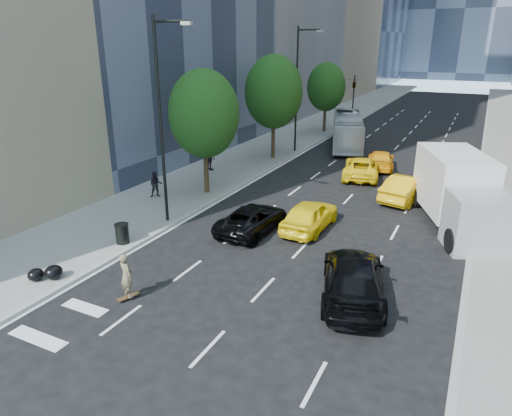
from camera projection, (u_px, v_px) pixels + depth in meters
The scene contains 22 objects.
ground at pixel (240, 284), 18.00m from camera, with size 160.00×160.00×0.00m, color black.
sidewalk_left at pixel (301, 133), 46.96m from camera, with size 6.00×120.00×0.15m, color slate.
sidewalk_right at pixel (509, 152), 39.04m from camera, with size 4.00×120.00×0.15m, color slate.
lamp_near at pixel (163, 112), 22.00m from camera, with size 2.13×0.22×10.00m.
lamp_far at pixel (299, 83), 37.14m from camera, with size 2.13×0.22×10.00m.
tree_near at pixel (204, 114), 26.86m from camera, with size 4.20×4.20×7.46m.
tree_mid at pixel (274, 92), 35.15m from camera, with size 4.50×4.50×7.99m.
tree_far at pixel (326, 87), 46.33m from camera, with size 3.90×3.90×6.92m.
traffic_signal at pixel (354, 85), 52.86m from camera, with size 2.48×0.53×5.20m.
skateboarder at pixel (127, 278), 16.66m from camera, with size 0.63×0.41×1.72m, color brown.
black_sedan_lincoln at pixel (252, 219), 22.81m from camera, with size 2.17×4.70×1.31m, color black.
black_sedan_mercedes at pixel (353, 278), 16.82m from camera, with size 2.23×5.48×1.59m, color black.
taxi_a at pixel (310, 215), 23.00m from camera, with size 1.79×4.45×1.52m, color yellow.
taxi_b at pixel (408, 188), 27.20m from camera, with size 1.67×4.78×1.58m, color #D59E0B.
taxi_c at pixel (362, 167), 31.87m from camera, with size 2.35×5.09×1.41m, color yellow.
taxi_d at pixel (381, 160), 34.12m from camera, with size 1.84×4.53×1.31m, color #FFAB0D.
city_bus at pixel (347, 130), 41.06m from camera, with size 2.45×10.48×2.92m, color silver.
box_truck at pixel (459, 192), 23.04m from camera, with size 5.34×8.04×3.63m.
pedestrian_a at pixel (156, 184), 27.34m from camera, with size 0.76×0.59×1.57m, color black.
pedestrian_b at pixel (210, 158), 33.00m from camera, with size 1.06×0.44×1.81m, color black.
trash_can at pixel (122, 234), 21.14m from camera, with size 0.60×0.60×0.90m, color black.
garbage_bags at pixel (46, 273), 17.96m from camera, with size 1.14×1.10×0.56m.
Camera 1 is at (7.60, -13.94, 9.01)m, focal length 32.00 mm.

